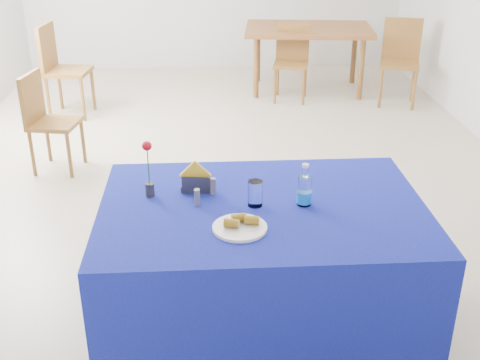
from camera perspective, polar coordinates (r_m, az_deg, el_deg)
The scene contains 15 objects.
floor at distance 5.18m, azimuth -1.37°, elevation 0.93°, with size 7.00×7.00×0.00m, color beige.
plate at distance 2.74m, azimuth -0.02°, elevation -4.55°, with size 0.25×0.25×0.01m, color white.
drinking_glass at distance 2.92m, azimuth 1.46°, elevation -1.29°, with size 0.07×0.07×0.13m, color white.
salt_shaker at distance 2.94m, azimuth -4.10°, elevation -1.64°, with size 0.03×0.03×0.09m, color slate.
pepper_shaker at distance 3.05m, azimuth -2.58°, elevation -0.56°, with size 0.03×0.03×0.09m, color slate.
blue_table at distance 3.15m, azimuth 2.06°, elevation -8.54°, with size 1.60×1.10×0.76m.
water_bottle at distance 2.94m, azimuth 6.12°, elevation -1.07°, with size 0.07×0.07×0.21m.
napkin_holder at distance 3.07m, azimuth -4.20°, elevation -0.24°, with size 0.16×0.08×0.17m.
rose_vase at distance 3.01m, azimuth -8.67°, elevation 0.93°, with size 0.05×0.05×0.30m.
oak_table at distance 7.32m, azimuth 6.49°, elevation 13.61°, with size 1.56×1.11×0.76m.
chair_bg_left at distance 7.01m, azimuth 4.92°, elevation 11.56°, with size 0.45×0.45×0.84m.
chair_bg_right at distance 7.05m, azimuth 14.97°, elevation 11.34°, with size 0.52×0.52×0.93m.
chair_win_a at distance 5.29m, azimuth -18.00°, elevation 5.85°, with size 0.44×0.44×0.84m.
chair_win_b at distance 6.67m, azimuth -16.78°, elevation 10.50°, with size 0.48×0.48×0.96m.
banana_pieces at distance 2.74m, azimuth 0.09°, elevation -3.86°, with size 0.17×0.10×0.04m.
Camera 1 is at (-0.17, -4.72, 2.12)m, focal length 45.00 mm.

